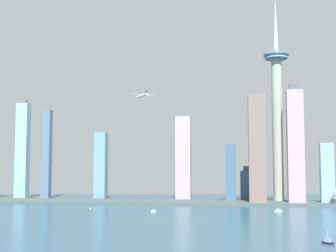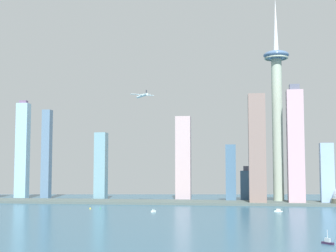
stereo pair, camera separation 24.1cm
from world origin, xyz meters
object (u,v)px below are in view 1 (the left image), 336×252
Objects in this scene: skyscraper_0 at (47,154)px; skyscraper_1 at (22,150)px; boat_4 at (278,211)px; channel_buoy_1 at (100,208)px; skyscraper_7 at (231,173)px; boat_2 at (328,242)px; skyscraper_6 at (295,146)px; boat_1 at (154,211)px; skyscraper_8 at (101,166)px; skyscraper_5 at (257,149)px; skyscraper_2 at (248,185)px; skyscraper_10 at (183,158)px; airplane at (142,96)px; channel_buoy_0 at (90,208)px; skyscraper_12 at (327,174)px; observation_tower at (277,101)px.

skyscraper_1 reaches higher than skyscraper_0.
boat_4 reaches higher than channel_buoy_1.
boat_2 is (72.60, -414.83, -44.21)m from skyscraper_7.
boat_1 is (-190.72, -145.15, -85.87)m from skyscraper_6.
skyscraper_8 is 55.23× the size of channel_buoy_1.
skyscraper_5 is 1.45× the size of skyscraper_8.
skyscraper_10 is at bearing -176.32° from skyscraper_2.
skyscraper_6 reaches higher than skyscraper_1.
skyscraper_5 is at bearing -108.57° from airplane.
channel_buoy_0 is (-213.66, -185.57, -25.15)m from skyscraper_2.
boat_4 is (381.27, -193.44, -76.98)m from skyscraper_0.
skyscraper_5 is 269.27m from skyscraper_8.
skyscraper_7 is (-39.91, 41.48, -37.03)m from skyscraper_5.
skyscraper_1 is 23.75× the size of boat_1.
boat_4 is at bearing 139.33° from boat_2.
skyscraper_10 is (-118.99, 70.18, -12.44)m from skyscraper_5.
skyscraper_12 is (362.53, -55.22, -11.39)m from skyscraper_8.
skyscraper_0 is 242.25m from channel_buoy_0.
airplane is (241.45, -131.74, 74.01)m from skyscraper_1.
channel_buoy_0 is at bearing 28.18° from boat_4.
skyscraper_6 is at bearing 132.81° from boat_2.
observation_tower reaches higher than skyscraper_5.
boat_2 is (44.28, -450.44, -24.79)m from skyscraper_2.
boat_2 is at bearing -45.86° from skyscraper_1.
skyscraper_10 is at bearing 149.47° from skyscraper_5.
skyscraper_0 is at bearing 168.05° from skyscraper_5.
boat_1 is at bearing -147.02° from skyscraper_12.
skyscraper_10 is 243.06m from boat_4.
skyscraper_2 is 453.29m from boat_2.
skyscraper_0 is at bearing 171.94° from skyscraper_12.
skyscraper_5 reaches higher than boat_4.
skyscraper_12 is 298.88m from airplane.
observation_tower is at bearing 29.20° from channel_buoy_0.
skyscraper_8 is (-219.88, 24.54, 11.40)m from skyscraper_7.
skyscraper_12 reaches higher than skyscraper_2.
boat_1 is 155.98m from boat_4.
skyscraper_10 is at bearing 160.05° from skyscraper_7.
skyscraper_5 reaches higher than skyscraper_12.
skyscraper_12 is at bearing -12.14° from skyscraper_7.
skyscraper_6 reaches higher than skyscraper_7.
skyscraper_8 is at bearing 174.23° from observation_tower.
skyscraper_10 is at bearing 165.01° from skyscraper_12.
skyscraper_1 is 471.43m from skyscraper_6.
boat_2 is 4.98× the size of channel_buoy_1.
boat_4 is (-13.98, -153.26, -158.33)m from observation_tower.
skyscraper_12 reaches higher than boat_2.
skyscraper_8 is at bearing 173.63° from skyscraper_7.
skyscraper_5 is 0.92× the size of skyscraper_6.
skyscraper_6 is at bearing -169.64° from skyscraper_12.
airplane is at bearing -166.57° from skyscraper_6.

